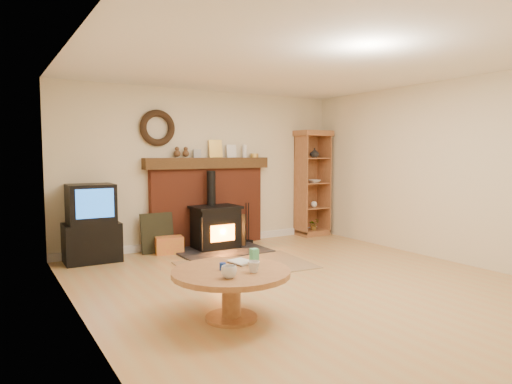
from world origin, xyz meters
TOP-DOWN VIEW (x-y plane):
  - ground at (0.00, 0.00)m, footprint 5.50×5.50m
  - room_shell at (-0.02, 0.09)m, footprint 5.02×5.52m
  - chimney_breast at (0.00, 2.67)m, footprint 2.20×0.22m
  - wood_stove at (-0.04, 2.27)m, footprint 1.40×1.00m
  - area_rug at (-0.16, 1.12)m, footprint 1.86×1.36m
  - tv_unit at (-1.93, 2.47)m, footprint 0.77×0.55m
  - curio_cabinet at (2.11, 2.55)m, footprint 0.63×0.46m
  - firelog_box at (-0.80, 2.40)m, footprint 0.46×0.34m
  - leaning_painting at (-0.93, 2.55)m, footprint 0.52×0.14m
  - fire_tools at (0.69, 2.50)m, footprint 0.16×0.16m
  - coffee_table at (-1.30, -0.60)m, footprint 1.11×1.11m

SIDE VIEW (x-z plane):
  - ground at x=0.00m, z-range 0.00..0.00m
  - area_rug at x=-0.16m, z-range 0.00..0.01m
  - fire_tools at x=0.69m, z-range -0.24..0.46m
  - firelog_box at x=-0.80m, z-range 0.00..0.26m
  - leaning_painting at x=-0.93m, z-range 0.00..0.62m
  - wood_stove at x=-0.04m, z-range -0.29..0.98m
  - coffee_table at x=-1.30m, z-range 0.07..0.70m
  - tv_unit at x=-1.93m, z-range -0.02..1.09m
  - chimney_breast at x=0.00m, z-range -0.09..1.69m
  - curio_cabinet at x=2.11m, z-range 0.00..1.98m
  - room_shell at x=-0.02m, z-range 0.41..3.02m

